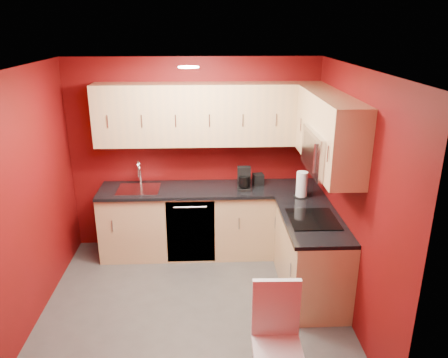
{
  "coord_description": "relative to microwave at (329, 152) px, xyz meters",
  "views": [
    {
      "loc": [
        0.16,
        -3.98,
        2.88
      ],
      "look_at": [
        0.35,
        0.55,
        1.26
      ],
      "focal_mm": 35.0,
      "sensor_mm": 36.0,
      "label": 1
    }
  ],
  "objects": [
    {
      "name": "floor",
      "position": [
        -1.39,
        -0.2,
        -1.66
      ],
      "size": [
        3.2,
        3.2,
        0.0
      ],
      "primitive_type": "plane",
      "color": "#474542",
      "rests_on": "ground"
    },
    {
      "name": "ceiling",
      "position": [
        -1.39,
        -0.2,
        0.84
      ],
      "size": [
        3.2,
        3.2,
        0.0
      ],
      "primitive_type": "plane",
      "rotation": [
        3.14,
        0.0,
        0.0
      ],
      "color": "white",
      "rests_on": "wall_back"
    },
    {
      "name": "wall_back",
      "position": [
        -1.39,
        1.3,
        -0.41
      ],
      "size": [
        3.2,
        0.0,
        3.2
      ],
      "primitive_type": "plane",
      "rotation": [
        1.57,
        0.0,
        0.0
      ],
      "color": "#60090C",
      "rests_on": "floor"
    },
    {
      "name": "wall_front",
      "position": [
        -1.39,
        -1.7,
        -0.41
      ],
      "size": [
        3.2,
        0.0,
        3.2
      ],
      "primitive_type": "plane",
      "rotation": [
        -1.57,
        0.0,
        0.0
      ],
      "color": "#60090C",
      "rests_on": "floor"
    },
    {
      "name": "wall_left",
      "position": [
        -2.99,
        -0.2,
        -0.41
      ],
      "size": [
        0.0,
        3.0,
        3.0
      ],
      "primitive_type": "plane",
      "rotation": [
        1.57,
        0.0,
        1.57
      ],
      "color": "#60090C",
      "rests_on": "floor"
    },
    {
      "name": "wall_right",
      "position": [
        0.21,
        -0.2,
        -0.41
      ],
      "size": [
        0.0,
        3.0,
        3.0
      ],
      "primitive_type": "plane",
      "rotation": [
        1.57,
        0.0,
        -1.57
      ],
      "color": "#60090C",
      "rests_on": "floor"
    },
    {
      "name": "base_cabinets_back",
      "position": [
        -1.19,
        1.0,
        -1.22
      ],
      "size": [
        2.8,
        0.6,
        0.87
      ],
      "primitive_type": "cube",
      "color": "tan",
      "rests_on": "floor"
    },
    {
      "name": "base_cabinets_right",
      "position": [
        -0.09,
        0.05,
        -1.22
      ],
      "size": [
        0.6,
        1.3,
        0.87
      ],
      "primitive_type": "cube",
      "color": "tan",
      "rests_on": "floor"
    },
    {
      "name": "countertop_back",
      "position": [
        -1.19,
        0.99,
        -0.77
      ],
      "size": [
        2.8,
        0.63,
        0.04
      ],
      "primitive_type": "cube",
      "color": "black",
      "rests_on": "base_cabinets_back"
    },
    {
      "name": "countertop_right",
      "position": [
        -0.11,
        0.04,
        -0.77
      ],
      "size": [
        0.63,
        1.27,
        0.04
      ],
      "primitive_type": "cube",
      "color": "black",
      "rests_on": "base_cabinets_right"
    },
    {
      "name": "upper_cabinets_back",
      "position": [
        -1.19,
        1.13,
        0.17
      ],
      "size": [
        2.8,
        0.35,
        0.75
      ],
      "primitive_type": "cube",
      "color": "tan",
      "rests_on": "wall_back"
    },
    {
      "name": "upper_cabinets_right",
      "position": [
        0.03,
        0.24,
        0.23
      ],
      "size": [
        0.35,
        1.55,
        0.75
      ],
      "color": "tan",
      "rests_on": "wall_right"
    },
    {
      "name": "microwave",
      "position": [
        0.0,
        0.0,
        0.0
      ],
      "size": [
        0.42,
        0.76,
        0.42
      ],
      "color": "silver",
      "rests_on": "upper_cabinets_right"
    },
    {
      "name": "cooktop",
      "position": [
        -0.11,
        0.0,
        -0.74
      ],
      "size": [
        0.5,
        0.55,
        0.01
      ],
      "primitive_type": "cube",
      "color": "black",
      "rests_on": "countertop_right"
    },
    {
      "name": "sink",
      "position": [
        -2.09,
        1.0,
        -0.72
      ],
      "size": [
        0.52,
        0.42,
        0.35
      ],
      "color": "silver",
      "rests_on": "countertop_back"
    },
    {
      "name": "dishwasher_front",
      "position": [
        -1.44,
        0.71,
        -1.22
      ],
      "size": [
        0.6,
        0.02,
        0.82
      ],
      "primitive_type": "cube",
      "color": "black",
      "rests_on": "base_cabinets_back"
    },
    {
      "name": "downlight",
      "position": [
        -1.39,
        0.1,
        0.82
      ],
      "size": [
        0.2,
        0.2,
        0.01
      ],
      "primitive_type": "cylinder",
      "color": "white",
      "rests_on": "ceiling"
    },
    {
      "name": "coffee_maker",
      "position": [
        -0.77,
        0.93,
        -0.61
      ],
      "size": [
        0.18,
        0.23,
        0.28
      ],
      "primitive_type": null,
      "rotation": [
        0.0,
        0.0,
        -0.04
      ],
      "color": "black",
      "rests_on": "countertop_back"
    },
    {
      "name": "napkin_holder",
      "position": [
        -0.57,
        1.09,
        -0.68
      ],
      "size": [
        0.15,
        0.15,
        0.14
      ],
      "primitive_type": null,
      "rotation": [
        0.0,
        0.0,
        0.13
      ],
      "color": "black",
      "rests_on": "countertop_back"
    },
    {
      "name": "paper_towel",
      "position": [
        -0.1,
        0.65,
        -0.59
      ],
      "size": [
        0.23,
        0.23,
        0.31
      ],
      "primitive_type": null,
      "rotation": [
        0.0,
        0.0,
        -0.34
      ],
      "color": "silver",
      "rests_on": "countertop_right"
    },
    {
      "name": "dining_chair",
      "position": [
        -0.69,
        -1.4,
        -1.18
      ],
      "size": [
        0.4,
        0.42,
        0.97
      ],
      "primitive_type": null,
      "rotation": [
        0.0,
        0.0,
        -0.03
      ],
      "color": "silver",
      "rests_on": "floor"
    }
  ]
}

